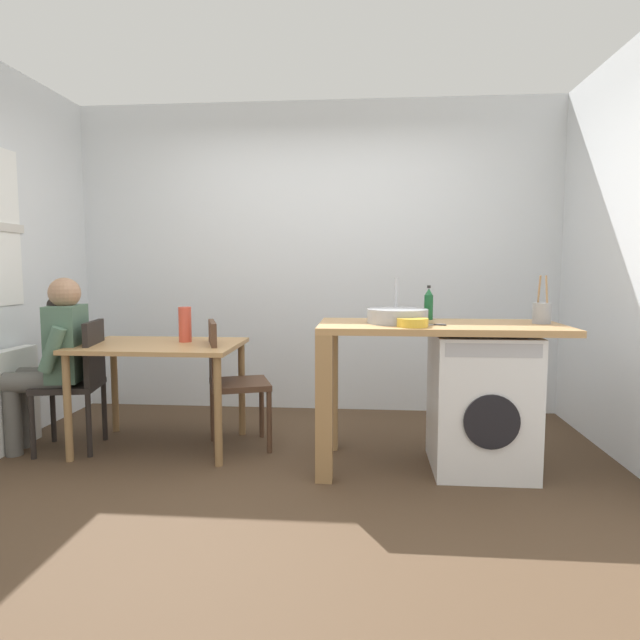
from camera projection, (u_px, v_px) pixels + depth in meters
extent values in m
plane|color=#4C3826|center=(289.00, 483.00, 3.18)|extent=(5.46, 5.46, 0.00)
cube|color=silver|center=(316.00, 258.00, 4.79)|extent=(4.60, 0.10, 2.70)
cube|color=tan|center=(160.00, 346.00, 3.75)|extent=(1.10, 0.76, 0.03)
cylinder|color=#977045|center=(68.00, 408.00, 3.50)|extent=(0.05, 0.05, 0.71)
cylinder|color=#977045|center=(218.00, 412.00, 3.42)|extent=(0.05, 0.05, 0.71)
cylinder|color=#977045|center=(115.00, 386.00, 4.16)|extent=(0.05, 0.05, 0.71)
cylinder|color=#977045|center=(242.00, 389.00, 4.07)|extent=(0.05, 0.05, 0.71)
cube|color=black|center=(69.00, 386.00, 3.73)|extent=(0.47, 0.47, 0.04)
cube|color=black|center=(94.00, 353.00, 3.73)|extent=(0.11, 0.38, 0.45)
cylinder|color=black|center=(32.00, 426.00, 3.56)|extent=(0.04, 0.04, 0.45)
cylinder|color=black|center=(53.00, 411.00, 3.91)|extent=(0.04, 0.04, 0.45)
cylinder|color=black|center=(89.00, 424.00, 3.60)|extent=(0.04, 0.04, 0.45)
cylinder|color=black|center=(104.00, 410.00, 3.95)|extent=(0.04, 0.04, 0.45)
cube|color=#4C3323|center=(239.00, 384.00, 3.78)|extent=(0.51, 0.51, 0.04)
cube|color=#4C3323|center=(213.00, 354.00, 3.72)|extent=(0.16, 0.37, 0.45)
cylinder|color=#4C3323|center=(262.00, 407.00, 4.02)|extent=(0.04, 0.04, 0.45)
cylinder|color=#4C3323|center=(269.00, 421.00, 3.68)|extent=(0.04, 0.04, 0.45)
cylinder|color=#4C3323|center=(213.00, 411.00, 3.93)|extent=(0.04, 0.04, 0.45)
cylinder|color=#4C3323|center=(216.00, 424.00, 3.59)|extent=(0.04, 0.04, 0.45)
cylinder|color=#595651|center=(13.00, 423.00, 3.63)|extent=(0.11, 0.11, 0.45)
cylinder|color=#595651|center=(25.00, 415.00, 3.81)|extent=(0.11, 0.11, 0.45)
cylinder|color=#595651|center=(36.00, 382.00, 3.62)|extent=(0.42, 0.21, 0.14)
cylinder|color=#595651|center=(46.00, 377.00, 3.80)|extent=(0.42, 0.21, 0.14)
cube|color=#4C6B56|center=(67.00, 343.00, 3.70)|extent=(0.26, 0.37, 0.52)
cylinder|color=#4C6B56|center=(52.00, 350.00, 3.49)|extent=(0.20, 0.12, 0.31)
cylinder|color=#4C6B56|center=(74.00, 341.00, 3.91)|extent=(0.20, 0.12, 0.31)
sphere|color=#A57A5B|center=(64.00, 293.00, 3.67)|extent=(0.21, 0.21, 0.21)
sphere|color=black|center=(56.00, 305.00, 3.67)|extent=(0.12, 0.12, 0.12)
cube|color=tan|center=(440.00, 327.00, 3.35)|extent=(1.50, 0.68, 0.04)
cube|color=#A07749|center=(324.00, 409.00, 3.17)|extent=(0.10, 0.10, 0.88)
cube|color=#A07749|center=(331.00, 387.00, 3.74)|extent=(0.10, 0.10, 0.88)
cube|color=white|center=(481.00, 401.00, 3.38)|extent=(0.60, 0.60, 0.86)
cylinder|color=black|center=(492.00, 422.00, 3.08)|extent=(0.32, 0.02, 0.32)
cube|color=#B2B2B7|center=(494.00, 350.00, 3.04)|extent=(0.54, 0.01, 0.08)
cylinder|color=#9EA0A5|center=(397.00, 316.00, 3.37)|extent=(0.38, 0.38, 0.09)
cylinder|color=#B2B2B7|center=(396.00, 299.00, 3.54)|extent=(0.02, 0.02, 0.28)
cylinder|color=#19592D|center=(429.00, 307.00, 3.60)|extent=(0.06, 0.06, 0.16)
cone|color=#19592D|center=(429.00, 292.00, 3.59)|extent=(0.05, 0.05, 0.05)
cylinder|color=#262626|center=(429.00, 287.00, 3.59)|extent=(0.02, 0.02, 0.02)
cylinder|color=gold|center=(413.00, 322.00, 3.16)|extent=(0.18, 0.18, 0.05)
cylinder|color=olive|center=(413.00, 320.00, 3.16)|extent=(0.15, 0.15, 0.03)
cylinder|color=gray|center=(542.00, 313.00, 3.34)|extent=(0.11, 0.11, 0.13)
cylinder|color=#99724C|center=(539.00, 290.00, 3.34)|extent=(0.01, 0.04, 0.18)
cylinder|color=#99724C|center=(547.00, 290.00, 3.31)|extent=(0.01, 0.05, 0.18)
cylinder|color=#D84C38|center=(185.00, 324.00, 3.83)|extent=(0.09, 0.09, 0.25)
cube|color=#B2B2B7|center=(434.00, 325.00, 3.25)|extent=(0.15, 0.06, 0.01)
cube|color=#262628|center=(434.00, 325.00, 3.25)|extent=(0.15, 0.06, 0.01)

